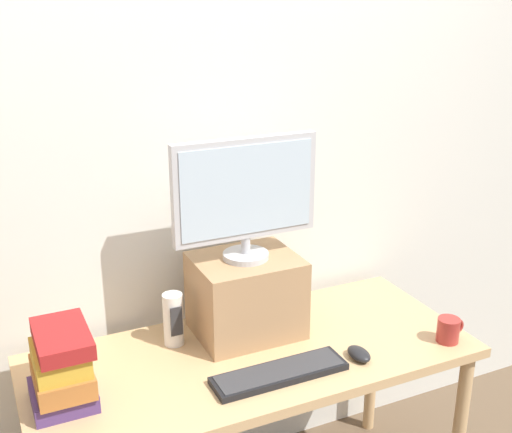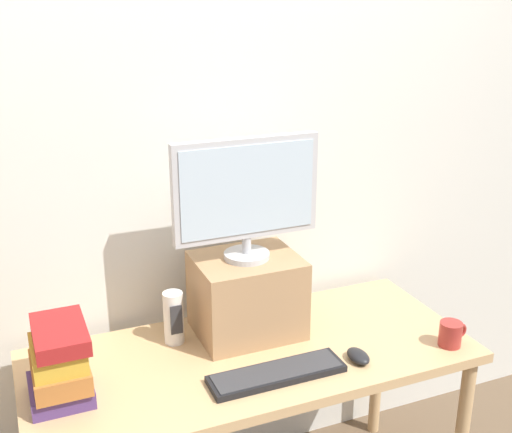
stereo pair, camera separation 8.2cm
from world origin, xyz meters
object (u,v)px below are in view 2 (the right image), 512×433
Objects in this scene: desk at (252,371)px; desk_speaker at (174,318)px; keyboard at (277,374)px; book_stack at (60,363)px; computer_monitor at (246,194)px; riser_box at (247,295)px; computer_mouse at (358,356)px; coffee_mug at (451,334)px.

desk is 8.02× the size of desk_speaker.
keyboard is 1.81× the size of book_stack.
computer_monitor is 2.71× the size of desk_speaker.
riser_box reaches higher than keyboard.
computer_monitor reaches higher than desk.
desk_speaker reaches higher than computer_mouse.
desk is at bearing -37.11° from desk_speaker.
coffee_mug is at bearing -23.97° from desk_speaker.
computer_mouse is (0.27, -0.33, -0.51)m from computer_monitor.
book_stack reaches higher than coffee_mug.
keyboard is at bearing -54.33° from desk_speaker.
keyboard is 4.16× the size of coffee_mug.
computer_monitor is (0.04, 0.14, 0.61)m from desk.
computer_mouse is 0.36m from coffee_mug.
riser_box reaches higher than desk_speaker.
desk is 14.18× the size of coffee_mug.
computer_monitor is 0.51m from desk_speaker.
riser_box reaches higher than coffee_mug.
computer_monitor is at bearing -90.00° from riser_box.
book_stack is (-0.94, 0.17, 0.10)m from computer_mouse.
desk is 0.62m from computer_monitor.
riser_box is 0.70× the size of computer_monitor.
computer_mouse is at bearing -33.76° from desk_speaker.
desk_speaker is (-0.24, 0.34, 0.08)m from keyboard.
keyboard is at bearing -83.65° from desk.
book_stack reaches higher than desk.
riser_box is 0.34m from keyboard.
computer_mouse is (0.29, -0.02, 0.01)m from keyboard.
book_stack is at bearing -178.68° from desk.
desk is 2.96× the size of computer_monitor.
riser_box is 3.37× the size of coffee_mug.
book_stack is 1.32m from coffee_mug.
desk_speaker is at bearing 173.63° from computer_monitor.
desk_speaker is (-0.27, 0.03, -0.43)m from computer_monitor.
computer_monitor reaches higher than desk_speaker.
computer_monitor is 0.60m from keyboard.
computer_monitor is at bearing 13.01° from book_stack.
riser_box is at bearing 90.00° from computer_monitor.
keyboard is 0.68m from book_stack.
coffee_mug is (0.62, -0.37, -0.48)m from computer_monitor.
keyboard is (-0.02, -0.31, -0.52)m from computer_monitor.
desk_speaker is at bearing 173.95° from riser_box.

